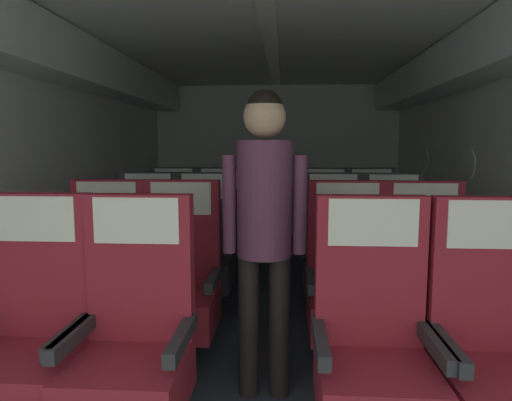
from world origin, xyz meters
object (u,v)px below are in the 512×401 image
at_px(seat_c_left_window, 146,253).
at_px(seat_b_left_aisle, 179,287).
at_px(flight_attendant, 264,212).
at_px(seat_d_right_window, 325,235).
at_px(seat_b_right_window, 347,289).
at_px(seat_a_right_window, 373,353).
at_px(seat_a_right_aisle, 496,359).
at_px(seat_a_left_window, 29,343).
at_px(seat_c_right_window, 333,255).
at_px(seat_d_left_aisle, 219,233).
at_px(seat_d_right_aisle, 372,236).
at_px(seat_c_right_aisle, 394,257).
at_px(seat_a_left_aisle, 133,348).
at_px(seat_b_right_aisle, 426,291).
at_px(seat_d_left_window, 173,233).
at_px(seat_b_left_window, 104,285).
at_px(seat_c_left_aisle, 204,254).

bearing_deg(seat_c_left_window, seat_b_left_aisle, -61.19).
bearing_deg(flight_attendant, seat_d_right_window, 72.86).
bearing_deg(seat_b_right_window, seat_a_right_window, -90.51).
height_order(seat_a_right_aisle, seat_d_right_window, same).
bearing_deg(seat_a_left_window, seat_d_right_window, 59.17).
height_order(seat_c_right_window, seat_d_left_aisle, same).
xyz_separation_m(seat_c_right_window, seat_d_right_window, (0.01, 0.82, 0.00)).
bearing_deg(seat_d_right_aisle, seat_c_right_window, -118.87).
xyz_separation_m(seat_c_right_aisle, seat_d_right_aisle, (-0.01, 0.84, 0.00)).
relative_size(seat_d_right_window, flight_attendant, 0.69).
height_order(seat_c_left_window, seat_c_right_aisle, same).
bearing_deg(seat_d_right_aisle, seat_a_left_aisle, -120.34).
xyz_separation_m(seat_a_left_aisle, seat_a_right_aisle, (1.49, -0.00, 0.00)).
bearing_deg(flight_attendant, seat_c_left_window, 126.30).
xyz_separation_m(seat_a_left_window, seat_c_right_window, (1.49, 1.68, 0.00)).
distance_m(seat_c_right_aisle, flight_attendant, 1.60).
xyz_separation_m(seat_b_left_aisle, seat_c_right_aisle, (1.48, 0.84, 0.00)).
relative_size(seat_b_left_aisle, flight_attendant, 0.69).
xyz_separation_m(seat_a_right_window, seat_d_right_window, (0.02, 2.50, 0.00)).
height_order(seat_b_right_aisle, seat_c_right_aisle, same).
distance_m(seat_b_right_aisle, seat_d_left_window, 2.56).
height_order(seat_a_left_window, seat_d_right_aisle, same).
relative_size(seat_b_left_window, seat_b_right_window, 1.00).
relative_size(seat_c_left_window, seat_c_right_window, 1.00).
bearing_deg(seat_b_left_aisle, seat_a_left_aisle, -90.08).
relative_size(seat_b_right_window, seat_c_right_window, 1.00).
distance_m(seat_a_right_window, seat_d_right_aisle, 2.55).
height_order(seat_c_left_window, flight_attendant, flight_attendant).
distance_m(seat_a_left_window, seat_c_right_window, 2.24).
bearing_deg(seat_b_right_aisle, seat_c_left_aisle, 150.57).
relative_size(seat_c_left_window, flight_attendant, 0.69).
distance_m(seat_c_right_window, seat_d_right_window, 0.82).
relative_size(seat_c_right_window, seat_d_left_aisle, 1.00).
xyz_separation_m(seat_a_right_aisle, seat_d_right_window, (-0.47, 2.52, 0.00)).
bearing_deg(seat_b_left_aisle, seat_b_left_window, -179.90).
height_order(seat_b_left_aisle, seat_d_left_aisle, same).
distance_m(seat_a_left_window, seat_b_right_window, 1.70).
height_order(seat_a_left_window, seat_d_left_aisle, same).
distance_m(seat_a_right_window, seat_b_left_window, 1.69).
xyz_separation_m(seat_a_left_window, seat_b_left_aisle, (0.47, 0.82, 0.00)).
bearing_deg(seat_a_right_window, seat_c_left_aisle, 121.21).
relative_size(seat_a_right_aisle, seat_d_right_aisle, 1.00).
height_order(seat_a_right_window, seat_c_left_window, same).
bearing_deg(seat_a_right_window, seat_a_right_aisle, -2.23).
distance_m(seat_a_right_aisle, seat_a_right_window, 0.48).
height_order(seat_b_left_aisle, seat_c_left_aisle, same).
bearing_deg(seat_d_right_window, seat_a_right_aisle, -79.54).
distance_m(seat_a_right_aisle, seat_d_right_aisle, 2.52).
xyz_separation_m(seat_a_right_aisle, seat_c_right_window, (-0.47, 1.70, 0.00)).
xyz_separation_m(seat_a_left_window, seat_d_right_window, (1.49, 2.50, 0.00)).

